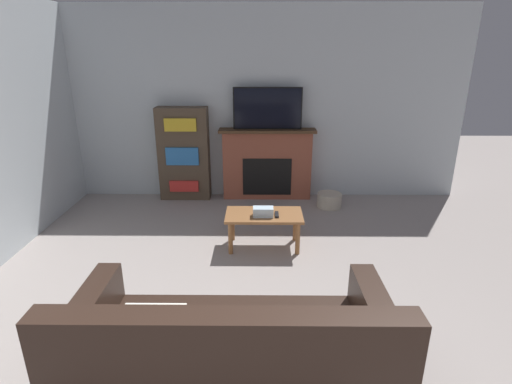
{
  "coord_description": "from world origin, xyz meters",
  "views": [
    {
      "loc": [
        0.12,
        -1.22,
        2.12
      ],
      "look_at": [
        0.08,
        2.79,
        0.67
      ],
      "focal_mm": 28.0,
      "sensor_mm": 36.0,
      "label": 1
    }
  ],
  "objects_px": {
    "tv": "(268,108)",
    "bookshelf": "(184,154)",
    "fireplace": "(267,164)",
    "storage_basket": "(329,200)",
    "coffee_table": "(264,219)",
    "couch": "(231,363)"
  },
  "relations": [
    {
      "from": "coffee_table",
      "to": "fireplace",
      "type": "bearing_deg",
      "value": 87.87
    },
    {
      "from": "tv",
      "to": "coffee_table",
      "type": "bearing_deg",
      "value": -92.16
    },
    {
      "from": "tv",
      "to": "bookshelf",
      "type": "height_order",
      "value": "tv"
    },
    {
      "from": "coffee_table",
      "to": "tv",
      "type": "bearing_deg",
      "value": 87.84
    },
    {
      "from": "fireplace",
      "to": "storage_basket",
      "type": "height_order",
      "value": "fireplace"
    },
    {
      "from": "couch",
      "to": "storage_basket",
      "type": "relative_size",
      "value": 5.67
    },
    {
      "from": "couch",
      "to": "fireplace",
      "type": "bearing_deg",
      "value": 85.61
    },
    {
      "from": "couch",
      "to": "coffee_table",
      "type": "distance_m",
      "value": 2.13
    },
    {
      "from": "storage_basket",
      "to": "tv",
      "type": "bearing_deg",
      "value": 157.49
    },
    {
      "from": "tv",
      "to": "bookshelf",
      "type": "xyz_separation_m",
      "value": [
        -1.21,
        -0.0,
        -0.66
      ]
    },
    {
      "from": "bookshelf",
      "to": "storage_basket",
      "type": "xyz_separation_m",
      "value": [
        2.09,
        -0.36,
        -0.58
      ]
    },
    {
      "from": "tv",
      "to": "coffee_table",
      "type": "distance_m",
      "value": 1.87
    },
    {
      "from": "fireplace",
      "to": "tv",
      "type": "distance_m",
      "value": 0.81
    },
    {
      "from": "couch",
      "to": "storage_basket",
      "type": "height_order",
      "value": "couch"
    },
    {
      "from": "coffee_table",
      "to": "bookshelf",
      "type": "distance_m",
      "value": 1.99
    },
    {
      "from": "coffee_table",
      "to": "bookshelf",
      "type": "bearing_deg",
      "value": 126.07
    },
    {
      "from": "fireplace",
      "to": "couch",
      "type": "distance_m",
      "value": 3.74
    },
    {
      "from": "tv",
      "to": "storage_basket",
      "type": "height_order",
      "value": "tv"
    },
    {
      "from": "tv",
      "to": "storage_basket",
      "type": "distance_m",
      "value": 1.56
    },
    {
      "from": "fireplace",
      "to": "storage_basket",
      "type": "relative_size",
      "value": 4.07
    },
    {
      "from": "coffee_table",
      "to": "storage_basket",
      "type": "distance_m",
      "value": 1.56
    },
    {
      "from": "storage_basket",
      "to": "couch",
      "type": "bearing_deg",
      "value": -109.26
    }
  ]
}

